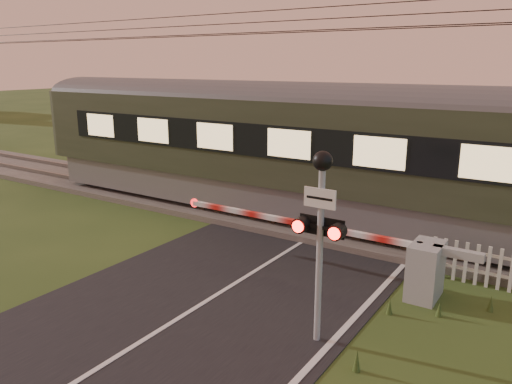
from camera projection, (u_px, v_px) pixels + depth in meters
The scene contains 7 objects.
ground at pixel (180, 318), 9.36m from camera, with size 160.00×160.00×0.00m, color #2B4219.
road at pixel (172, 323), 9.16m from camera, with size 6.00×140.00×0.03m.
track_bed at pixel (328, 224), 14.62m from camera, with size 140.00×3.40×0.39m.
overhead_wires at pixel (336, 21), 13.20m from camera, with size 120.00×0.62×0.62m.
boom_gate at pixel (409, 264), 10.23m from camera, with size 7.20×0.90×1.20m.
crossing_signal at pixel (321, 214), 8.06m from camera, with size 0.84×0.35×3.32m.
picket_fence at pixel (488, 267), 10.56m from camera, with size 2.47×0.08×0.92m.
Camera 1 is at (5.82, -6.32, 4.65)m, focal length 35.00 mm.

